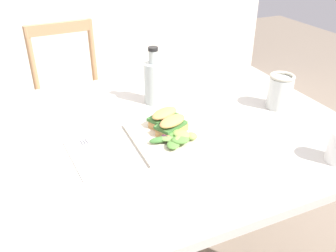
# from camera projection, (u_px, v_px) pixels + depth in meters

# --- Properties ---
(dining_table) EXTENTS (1.31, 0.98, 0.74)m
(dining_table) POSITION_uv_depth(u_px,v_px,m) (153.00, 157.00, 1.25)
(dining_table) COLOR #BCB7AD
(dining_table) RESTS_ON ground
(chair_wooden_far) EXTENTS (0.42, 0.42, 0.87)m
(chair_wooden_far) POSITION_uv_depth(u_px,v_px,m) (74.00, 103.00, 2.03)
(chair_wooden_far) COLOR tan
(chair_wooden_far) RESTS_ON ground
(plate_lunch) EXTENTS (0.26, 0.26, 0.01)m
(plate_lunch) POSITION_uv_depth(u_px,v_px,m) (173.00, 136.00, 1.15)
(plate_lunch) COLOR beige
(plate_lunch) RESTS_ON dining_table
(sandwich_half_front) EXTENTS (0.12, 0.10, 0.06)m
(sandwich_half_front) POSITION_uv_depth(u_px,v_px,m) (172.00, 125.00, 1.14)
(sandwich_half_front) COLOR tan
(sandwich_half_front) RESTS_ON plate_lunch
(sandwich_half_back) EXTENTS (0.12, 0.10, 0.06)m
(sandwich_half_back) POSITION_uv_depth(u_px,v_px,m) (164.00, 117.00, 1.19)
(sandwich_half_back) COLOR tan
(sandwich_half_back) RESTS_ON plate_lunch
(salad_mixed_greens) EXTENTS (0.16, 0.12, 0.03)m
(salad_mixed_greens) POSITION_uv_depth(u_px,v_px,m) (176.00, 138.00, 1.10)
(salad_mixed_greens) COLOR #6B9E47
(salad_mixed_greens) RESTS_ON plate_lunch
(napkin_folded) EXTENTS (0.13, 0.24, 0.00)m
(napkin_folded) POSITION_uv_depth(u_px,v_px,m) (92.00, 156.00, 1.06)
(napkin_folded) COLOR silver
(napkin_folded) RESTS_ON dining_table
(fork_on_napkin) EXTENTS (0.04, 0.19, 0.00)m
(fork_on_napkin) POSITION_uv_depth(u_px,v_px,m) (90.00, 152.00, 1.07)
(fork_on_napkin) COLOR silver
(fork_on_napkin) RESTS_ON napkin_folded
(bottle_cold_brew) EXTENTS (0.07, 0.07, 0.22)m
(bottle_cold_brew) POSITION_uv_depth(u_px,v_px,m) (154.00, 84.00, 1.34)
(bottle_cold_brew) COLOR black
(bottle_cold_brew) RESTS_ON dining_table
(mason_jar_iced_tea) EXTENTS (0.09, 0.09, 0.13)m
(mason_jar_iced_tea) POSITION_uv_depth(u_px,v_px,m) (280.00, 93.00, 1.31)
(mason_jar_iced_tea) COLOR #C67528
(mason_jar_iced_tea) RESTS_ON dining_table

